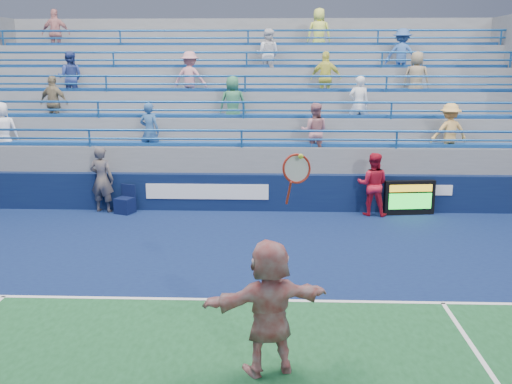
{
  "coord_description": "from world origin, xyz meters",
  "views": [
    {
      "loc": [
        1.02,
        -9.83,
        4.39
      ],
      "look_at": [
        0.57,
        2.5,
        1.5
      ],
      "focal_mm": 40.0,
      "sensor_mm": 36.0,
      "label": 1
    }
  ],
  "objects_px": {
    "line_judge": "(102,179)",
    "serve_speed_board": "(409,198)",
    "ball_girl": "(373,184)",
    "judge_chair": "(125,204)",
    "tennis_player": "(269,307)"
  },
  "relations": [
    {
      "from": "line_judge",
      "to": "serve_speed_board",
      "type": "bearing_deg",
      "value": -169.05
    },
    {
      "from": "serve_speed_board",
      "to": "ball_girl",
      "type": "height_order",
      "value": "ball_girl"
    },
    {
      "from": "judge_chair",
      "to": "serve_speed_board",
      "type": "bearing_deg",
      "value": 0.82
    },
    {
      "from": "tennis_player",
      "to": "ball_girl",
      "type": "distance_m",
      "value": 8.98
    },
    {
      "from": "ball_girl",
      "to": "judge_chair",
      "type": "bearing_deg",
      "value": 11.96
    },
    {
      "from": "line_judge",
      "to": "ball_girl",
      "type": "xyz_separation_m",
      "value": [
        7.81,
        -0.08,
        -0.07
      ]
    },
    {
      "from": "serve_speed_board",
      "to": "judge_chair",
      "type": "relative_size",
      "value": 1.77
    },
    {
      "from": "judge_chair",
      "to": "ball_girl",
      "type": "bearing_deg",
      "value": 0.39
    },
    {
      "from": "judge_chair",
      "to": "tennis_player",
      "type": "bearing_deg",
      "value": -63.05
    },
    {
      "from": "line_judge",
      "to": "ball_girl",
      "type": "distance_m",
      "value": 7.81
    },
    {
      "from": "serve_speed_board",
      "to": "line_judge",
      "type": "relative_size",
      "value": 0.75
    },
    {
      "from": "tennis_player",
      "to": "line_judge",
      "type": "distance_m",
      "value": 9.94
    },
    {
      "from": "serve_speed_board",
      "to": "line_judge",
      "type": "xyz_separation_m",
      "value": [
        -8.88,
        0.01,
        0.47
      ]
    },
    {
      "from": "serve_speed_board",
      "to": "tennis_player",
      "type": "distance_m",
      "value": 9.44
    },
    {
      "from": "tennis_player",
      "to": "ball_girl",
      "type": "height_order",
      "value": "tennis_player"
    }
  ]
}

